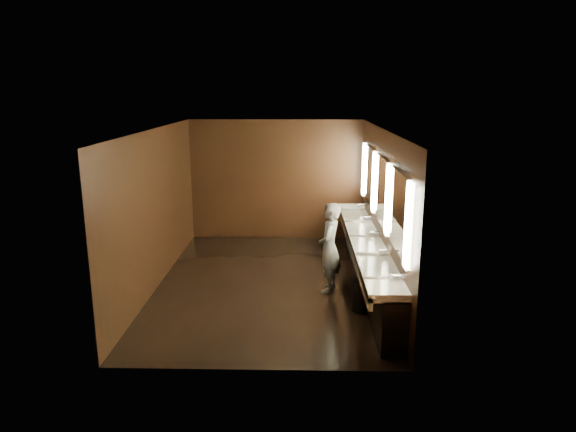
% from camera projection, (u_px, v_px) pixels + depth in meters
% --- Properties ---
extents(floor, '(6.00, 6.00, 0.00)m').
position_uv_depth(floor, '(269.00, 283.00, 9.43)').
color(floor, black).
rests_on(floor, ground).
extents(ceiling, '(4.00, 6.00, 0.02)m').
position_uv_depth(ceiling, '(268.00, 129.00, 8.76)').
color(ceiling, '#2D2D2B').
rests_on(ceiling, wall_back).
extents(wall_back, '(4.00, 0.02, 2.80)m').
position_uv_depth(wall_back, '(276.00, 180.00, 12.01)').
color(wall_back, black).
rests_on(wall_back, floor).
extents(wall_front, '(4.00, 0.02, 2.80)m').
position_uv_depth(wall_front, '(253.00, 266.00, 6.18)').
color(wall_front, black).
rests_on(wall_front, floor).
extents(wall_left, '(0.02, 6.00, 2.80)m').
position_uv_depth(wall_left, '(156.00, 209.00, 9.14)').
color(wall_left, black).
rests_on(wall_left, floor).
extents(wall_right, '(0.02, 6.00, 2.80)m').
position_uv_depth(wall_right, '(381.00, 210.00, 9.05)').
color(wall_right, black).
rests_on(wall_right, floor).
extents(sink_counter, '(0.55, 5.40, 1.01)m').
position_uv_depth(sink_counter, '(368.00, 258.00, 9.27)').
color(sink_counter, black).
rests_on(sink_counter, floor).
extents(mirror_band, '(0.06, 5.03, 1.15)m').
position_uv_depth(mirror_band, '(381.00, 190.00, 8.96)').
color(mirror_band, '#FDF7C6').
rests_on(mirror_band, wall_right).
extents(person, '(0.50, 0.65, 1.58)m').
position_uv_depth(person, '(329.00, 248.00, 8.91)').
color(person, '#8298C2').
rests_on(person, floor).
extents(trash_bin, '(0.42, 0.42, 0.53)m').
position_uv_depth(trash_bin, '(363.00, 295.00, 8.21)').
color(trash_bin, black).
rests_on(trash_bin, floor).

